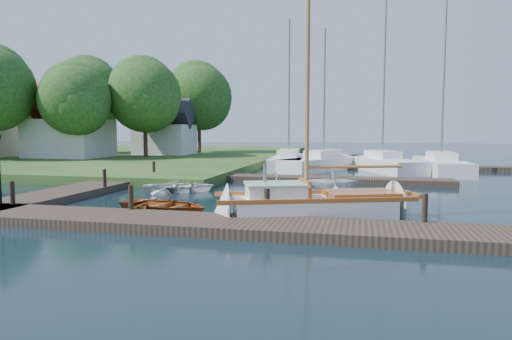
% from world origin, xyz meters
% --- Properties ---
extents(ground, '(160.00, 160.00, 0.00)m').
position_xyz_m(ground, '(0.00, 0.00, 0.00)').
color(ground, black).
rests_on(ground, ground).
extents(near_dock, '(18.00, 2.20, 0.30)m').
position_xyz_m(near_dock, '(0.00, -6.00, 0.15)').
color(near_dock, '#32231E').
rests_on(near_dock, ground).
extents(left_dock, '(2.20, 18.00, 0.30)m').
position_xyz_m(left_dock, '(-8.00, 2.00, 0.15)').
color(left_dock, '#32231E').
rests_on(left_dock, ground).
extents(far_dock, '(14.00, 1.60, 0.30)m').
position_xyz_m(far_dock, '(2.00, 6.50, 0.15)').
color(far_dock, '#32231E').
rests_on(far_dock, ground).
extents(pontoon, '(30.00, 1.60, 0.30)m').
position_xyz_m(pontoon, '(10.00, 16.00, 0.15)').
color(pontoon, '#32231E').
rests_on(pontoon, ground).
extents(shore, '(50.00, 40.00, 0.50)m').
position_xyz_m(shore, '(-28.00, 22.00, 0.25)').
color(shore, '#24481B').
rests_on(shore, ground).
extents(mooring_post_0, '(0.16, 0.16, 0.80)m').
position_xyz_m(mooring_post_0, '(-7.50, -5.00, 0.70)').
color(mooring_post_0, black).
rests_on(mooring_post_0, near_dock).
extents(mooring_post_1, '(0.16, 0.16, 0.80)m').
position_xyz_m(mooring_post_1, '(-3.00, -5.00, 0.70)').
color(mooring_post_1, black).
rests_on(mooring_post_1, near_dock).
extents(mooring_post_2, '(0.16, 0.16, 0.80)m').
position_xyz_m(mooring_post_2, '(1.50, -5.00, 0.70)').
color(mooring_post_2, black).
rests_on(mooring_post_2, near_dock).
extents(mooring_post_3, '(0.16, 0.16, 0.80)m').
position_xyz_m(mooring_post_3, '(6.00, -5.00, 0.70)').
color(mooring_post_3, black).
rests_on(mooring_post_3, near_dock).
extents(mooring_post_4, '(0.16, 0.16, 0.80)m').
position_xyz_m(mooring_post_4, '(-7.00, 0.00, 0.70)').
color(mooring_post_4, black).
rests_on(mooring_post_4, left_dock).
extents(mooring_post_5, '(0.16, 0.16, 0.80)m').
position_xyz_m(mooring_post_5, '(-7.00, 5.00, 0.70)').
color(mooring_post_5, black).
rests_on(mooring_post_5, left_dock).
extents(sailboat, '(7.39, 4.31, 9.83)m').
position_xyz_m(sailboat, '(2.90, -3.74, 0.34)').
color(sailboat, white).
rests_on(sailboat, ground).
extents(dinghy, '(3.83, 3.13, 0.70)m').
position_xyz_m(dinghy, '(-2.39, -3.79, 0.35)').
color(dinghy, brown).
rests_on(dinghy, ground).
extents(tender_a, '(3.86, 3.29, 0.68)m').
position_xyz_m(tender_a, '(-3.95, 1.19, 0.34)').
color(tender_a, white).
rests_on(tender_a, ground).
extents(tender_b, '(2.09, 1.84, 1.04)m').
position_xyz_m(tender_b, '(0.51, 2.40, 0.52)').
color(tender_b, white).
rests_on(tender_b, ground).
extents(tender_d, '(2.52, 2.22, 1.24)m').
position_xyz_m(tender_d, '(3.02, 2.93, 0.62)').
color(tender_d, white).
rests_on(tender_d, ground).
extents(marina_boat_0, '(2.74, 8.37, 10.70)m').
position_xyz_m(marina_boat_0, '(-0.92, 14.53, 0.57)').
color(marina_boat_0, white).
rests_on(marina_boat_0, ground).
extents(marina_boat_1, '(5.89, 9.37, 9.85)m').
position_xyz_m(marina_boat_1, '(1.62, 14.24, 0.56)').
color(marina_boat_1, white).
rests_on(marina_boat_1, ground).
extents(marina_boat_2, '(5.44, 8.85, 12.53)m').
position_xyz_m(marina_boat_2, '(5.65, 14.27, 0.58)').
color(marina_boat_2, white).
rests_on(marina_boat_2, ground).
extents(marina_boat_3, '(2.76, 8.45, 11.26)m').
position_xyz_m(marina_boat_3, '(9.35, 13.57, 0.57)').
color(marina_boat_3, white).
rests_on(marina_boat_3, ground).
extents(house_a, '(6.30, 5.00, 6.29)m').
position_xyz_m(house_a, '(-20.00, 16.00, 2.96)').
color(house_a, silver).
rests_on(house_a, shore).
extents(house_c, '(5.25, 4.00, 5.28)m').
position_xyz_m(house_c, '(-14.00, 22.00, 2.58)').
color(house_c, silver).
rests_on(house_c, shore).
extents(tree_2, '(5.83, 5.75, 7.82)m').
position_xyz_m(tree_2, '(-18.00, 14.05, 5.25)').
color(tree_2, '#332114').
rests_on(tree_2, shore).
extents(tree_3, '(6.41, 6.38, 8.74)m').
position_xyz_m(tree_3, '(-14.00, 18.05, 5.81)').
color(tree_3, '#332114').
rests_on(tree_3, shore).
extents(tree_4, '(7.01, 7.01, 9.66)m').
position_xyz_m(tree_4, '(-22.00, 22.05, 6.37)').
color(tree_4, '#332114').
rests_on(tree_4, shore).
extents(tree_5, '(6.00, 5.94, 8.10)m').
position_xyz_m(tree_5, '(-30.00, 20.05, 5.42)').
color(tree_5, '#332114').
rests_on(tree_5, shore).
extents(tree_7, '(6.83, 6.83, 9.38)m').
position_xyz_m(tree_7, '(-12.00, 26.05, 6.20)').
color(tree_7, '#332114').
rests_on(tree_7, shore).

